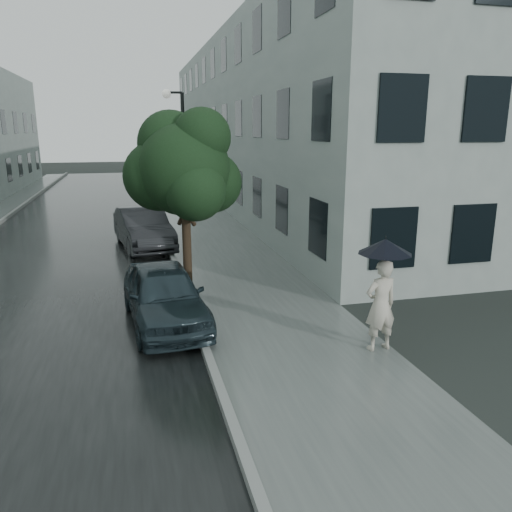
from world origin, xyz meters
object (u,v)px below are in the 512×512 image
object	(u,v)px
car_far	(143,228)
pedestrian	(381,305)
street_tree	(184,168)
car_near	(164,295)
lamp_post	(180,157)

from	to	relation	value
car_far	pedestrian	bearing A→B (deg)	-76.76
pedestrian	street_tree	xyz separation A→B (m)	(-3.15, 4.57, 2.30)
car_near	pedestrian	bearing A→B (deg)	-36.58
lamp_post	street_tree	bearing A→B (deg)	-85.59
car_near	car_far	world-z (taller)	car_far
street_tree	pedestrian	bearing A→B (deg)	-55.40
lamp_post	car_near	size ratio (longest dim) A/B	1.43
pedestrian	car_far	xyz separation A→B (m)	(-4.12, 9.86, -0.19)
pedestrian	car_far	world-z (taller)	pedestrian
lamp_post	car_far	bearing A→B (deg)	-145.26
street_tree	car_near	xyz separation A→B (m)	(-0.75, -2.21, -2.54)
pedestrian	lamp_post	distance (m)	11.12
pedestrian	car_near	xyz separation A→B (m)	(-3.90, 2.36, -0.24)
pedestrian	lamp_post	size ratio (longest dim) A/B	0.32
pedestrian	lamp_post	xyz separation A→B (m)	(-2.63, 10.57, 2.24)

